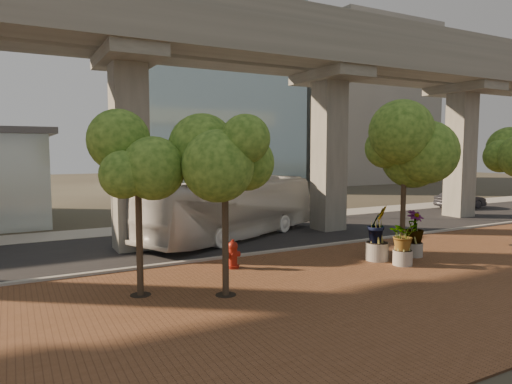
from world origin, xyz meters
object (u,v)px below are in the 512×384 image
transit_bus (232,209)px  fire_hydrant (233,254)px  parked_car (460,200)px  planter_front (403,237)px

transit_bus → fire_hydrant: 6.57m
fire_hydrant → transit_bus: bearing=64.9°
fire_hydrant → parked_car: bearing=19.0°
transit_bus → fire_hydrant: size_ratio=10.21×
planter_front → parked_car: bearing=31.9°
parked_car → fire_hydrant: 26.72m
parked_car → planter_front: 22.07m
transit_bus → fire_hydrant: bearing=130.7°
fire_hydrant → planter_front: (6.53, -2.97, 0.64)m
parked_car → fire_hydrant: (-25.26, -8.70, -0.08)m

